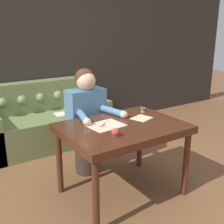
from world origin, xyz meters
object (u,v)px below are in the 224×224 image
(scissors, at_px, (104,125))
(pin_cushion, at_px, (115,133))
(couch, at_px, (45,122))
(person, at_px, (87,121))
(dining_table, at_px, (123,133))
(thread_spool, at_px, (143,110))

(scissors, bearing_deg, pin_cushion, -101.61)
(couch, distance_m, person, 1.11)
(dining_table, relative_size, scissors, 5.97)
(dining_table, distance_m, couch, 1.69)
(dining_table, bearing_deg, thread_spool, 27.81)
(pin_cushion, bearing_deg, person, 79.63)
(couch, distance_m, pin_cushion, 1.90)
(pin_cushion, bearing_deg, scissors, 78.39)
(dining_table, distance_m, person, 0.58)
(dining_table, height_order, couch, couch)
(person, xyz_separation_m, pin_cushion, (-0.14, -0.78, 0.15))
(dining_table, bearing_deg, scissors, 151.16)
(couch, relative_size, person, 1.43)
(dining_table, relative_size, pin_cushion, 15.88)
(couch, height_order, person, person)
(person, bearing_deg, couch, 95.52)
(dining_table, bearing_deg, person, 97.28)
(couch, bearing_deg, pin_cushion, -91.23)
(person, height_order, thread_spool, person)
(couch, height_order, pin_cushion, couch)
(couch, distance_m, thread_spool, 1.60)
(thread_spool, relative_size, pin_cushion, 0.63)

